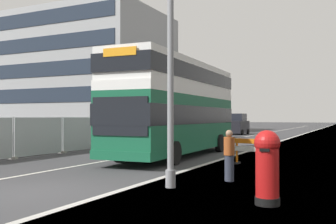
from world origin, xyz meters
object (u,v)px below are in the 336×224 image
Objects in this scene: red_pillar_postbox at (267,164)px; pedestrian_at_kerb at (229,156)px; roadworks_barrier at (254,149)px; car_receding_mid at (237,125)px; car_oncoming_near at (214,127)px; lamppost_foreground at (171,54)px; double_decker_bus at (178,106)px.

red_pillar_postbox is 3.30m from pedestrian_at_kerb.
roadworks_barrier is 28.68m from car_receding_mid.
car_receding_mid is at bearing 107.09° from red_pillar_postbox.
lamppost_foreground is at bearing -73.34° from car_oncoming_near.
car_oncoming_near is at bearing 110.37° from pedestrian_at_kerb.
lamppost_foreground is 6.93m from roadworks_barrier.
red_pillar_postbox is at bearing -54.91° from double_decker_bus.
lamppost_foreground reaches higher than roadworks_barrier.
double_decker_bus is 5.20m from roadworks_barrier.
car_oncoming_near is 1.01× the size of car_receding_mid.
double_decker_bus is 2.93× the size of car_oncoming_near.
roadworks_barrier is (0.88, 6.14, -3.09)m from lamppost_foreground.
car_receding_mid is (-7.69, 33.50, -2.67)m from lamppost_foreground.
pedestrian_at_kerb is (0.28, -4.35, 0.12)m from roadworks_barrier.
lamppost_foreground is 5.03× the size of pedestrian_at_kerb.
car_receding_mid is (-10.61, 34.50, 0.17)m from red_pillar_postbox.
car_oncoming_near is at bearing 103.29° from double_decker_bus.
red_pillar_postbox is at bearing -74.08° from roadworks_barrier.
car_oncoming_near is 25.13m from pedestrian_at_kerb.
roadworks_barrier is 0.44× the size of car_oncoming_near.
pedestrian_at_kerb is (4.69, -6.38, -1.73)m from double_decker_bus.
red_pillar_postbox is 0.43× the size of car_receding_mid.
car_receding_mid is at bearing 107.39° from roadworks_barrier.
car_oncoming_near reaches higher than pedestrian_at_kerb.
double_decker_bus is 1.46× the size of lamppost_foreground.
double_decker_bus is at bearing 155.21° from roadworks_barrier.
lamppost_foreground reaches higher than red_pillar_postbox.
car_receding_mid reaches higher than pedestrian_at_kerb.
double_decker_bus is 8.99m from lamppost_foreground.
red_pillar_postbox is 7.42m from roadworks_barrier.
lamppost_foreground is 26.60m from car_oncoming_near.
double_decker_bus reaches higher than roadworks_barrier.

